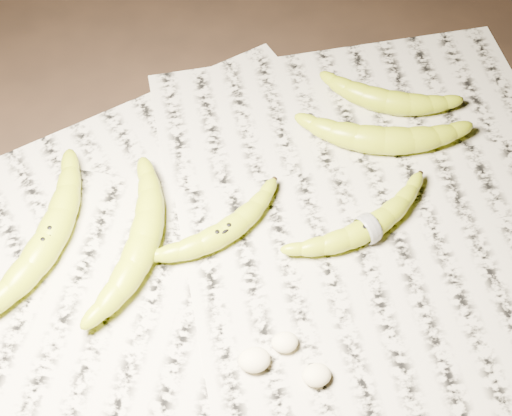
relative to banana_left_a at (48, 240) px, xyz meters
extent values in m
plane|color=black|center=(0.27, -0.02, -0.03)|extent=(3.00, 3.00, 0.00)
cube|color=beige|center=(0.28, -0.05, -0.02)|extent=(0.90, 0.70, 0.01)
torus|color=white|center=(0.40, -0.05, 0.00)|extent=(0.02, 0.04, 0.04)
ellipsoid|color=beige|center=(0.23, -0.20, -0.01)|extent=(0.04, 0.03, 0.02)
ellipsoid|color=beige|center=(0.29, -0.23, -0.01)|extent=(0.03, 0.03, 0.02)
ellipsoid|color=beige|center=(0.27, -0.18, -0.01)|extent=(0.03, 0.03, 0.02)
camera|label=1|loc=(0.17, -0.51, 0.76)|focal=50.00mm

